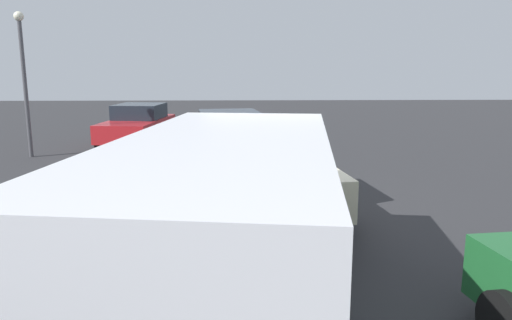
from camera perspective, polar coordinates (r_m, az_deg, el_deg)
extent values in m
plane|color=#2D2D30|center=(9.58, 1.80, -5.28)|extent=(60.00, 60.00, 0.00)
cube|color=beige|center=(9.42, 1.83, -1.62)|extent=(4.77, 2.43, 0.69)
cube|color=#1E2833|center=(9.52, 1.60, 2.08)|extent=(2.16, 1.94, 0.47)
cylinder|color=black|center=(8.41, 10.04, -5.45)|extent=(0.68, 0.31, 0.66)
cylinder|color=black|center=(8.00, -2.89, -6.16)|extent=(0.68, 0.31, 0.66)
cylinder|color=black|center=(11.04, 5.20, -1.35)|extent=(0.68, 0.31, 0.66)
cylinder|color=black|center=(10.73, -4.60, -1.71)|extent=(0.68, 0.31, 0.66)
ellipsoid|color=black|center=(8.05, -2.94, -2.71)|extent=(0.20, 0.05, 0.10)
ellipsoid|color=black|center=(10.90, -4.62, -0.64)|extent=(0.14, 0.04, 0.15)
ellipsoid|color=black|center=(10.70, 5.53, -0.12)|extent=(0.11, 0.03, 0.14)
ellipsoid|color=black|center=(10.75, 5.48, -0.76)|extent=(0.16, 0.04, 0.08)
ellipsoid|color=black|center=(9.08, -3.62, -3.11)|extent=(0.18, 0.04, 0.10)
ellipsoid|color=black|center=(9.19, -3.71, -2.66)|extent=(0.18, 0.04, 0.11)
ellipsoid|color=black|center=(10.12, -4.27, -0.66)|extent=(0.11, 0.03, 0.11)
ellipsoid|color=black|center=(10.15, 6.36, -0.74)|extent=(0.18, 0.04, 0.08)
ellipsoid|color=black|center=(9.26, 7.92, -1.04)|extent=(0.18, 0.04, 0.15)
ellipsoid|color=black|center=(8.32, 10.02, -3.60)|extent=(0.19, 0.05, 0.15)
ellipsoid|color=black|center=(8.75, 9.05, -3.58)|extent=(0.19, 0.04, 0.10)
ellipsoid|color=black|center=(9.16, 8.17, -2.64)|extent=(0.18, 0.04, 0.12)
sphere|color=silver|center=(7.78, 9.19, -1.55)|extent=(0.08, 0.08, 0.08)
sphere|color=#51381E|center=(7.85, 3.38, -1.27)|extent=(0.10, 0.10, 0.10)
sphere|color=#A87A38|center=(7.15, 0.38, -2.58)|extent=(0.07, 0.07, 0.07)
cylinder|color=tan|center=(7.54, 7.27, -1.81)|extent=(0.07, 0.07, 0.11)
sphere|color=#A87A38|center=(7.60, 9.28, -1.86)|extent=(0.09, 0.09, 0.09)
cylinder|color=silver|center=(7.42, 6.00, -2.01)|extent=(0.07, 0.07, 0.10)
cone|color=#51381E|center=(7.69, -0.90, -1.48)|extent=(0.07, 0.07, 0.11)
cylinder|color=black|center=(8.03, 6.81, -1.15)|extent=(0.13, 0.13, 0.07)
cylinder|color=black|center=(8.12, 0.78, -0.85)|extent=(0.06, 0.06, 0.09)
cone|color=orange|center=(7.43, 8.30, -2.22)|extent=(0.08, 0.08, 0.06)
sphere|color=#A87A38|center=(7.92, 0.56, -1.18)|extent=(0.08, 0.08, 0.08)
cone|color=#A87A38|center=(7.66, 5.10, -1.74)|extent=(0.06, 0.06, 0.06)
cylinder|color=silver|center=(9.38, -1.05, 3.68)|extent=(0.07, 0.07, 0.09)
cylinder|color=black|center=(9.48, 5.11, 3.70)|extent=(0.07, 0.07, 0.08)
cylinder|color=silver|center=(9.07, -0.75, 3.43)|extent=(0.06, 0.06, 0.09)
cone|color=orange|center=(8.89, -1.47, 3.29)|extent=(0.09, 0.09, 0.10)
cylinder|color=tan|center=(9.31, 1.52, 3.51)|extent=(0.09, 0.09, 0.06)
cone|color=#D8BC7F|center=(9.06, 5.41, 3.96)|extent=(0.20, 0.20, 0.28)
cone|color=#D8BC7F|center=(8.85, -0.96, 3.84)|extent=(0.20, 0.20, 0.28)
cube|color=silver|center=(4.97, -3.69, -7.06)|extent=(5.44, 2.75, 1.70)
cube|color=#1E2833|center=(6.64, -1.07, 0.62)|extent=(0.37, 1.82, 0.61)
cylinder|color=black|center=(6.90, -10.16, -8.91)|extent=(0.75, 0.34, 0.72)
cylinder|color=black|center=(6.65, 7.90, -9.64)|extent=(0.75, 0.34, 0.72)
cube|color=white|center=(13.05, -2.90, 1.84)|extent=(4.65, 2.40, 0.67)
cube|color=#1E2833|center=(13.32, -3.12, 4.64)|extent=(2.38, 1.93, 0.53)
cylinder|color=black|center=(11.91, 2.30, -0.46)|extent=(0.65, 0.31, 0.63)
cylinder|color=black|center=(11.67, -6.48, -0.76)|extent=(0.65, 0.31, 0.63)
cylinder|color=black|center=(14.57, -0.01, 1.68)|extent=(0.65, 0.31, 0.63)
cylinder|color=black|center=(14.37, -7.18, 1.46)|extent=(0.65, 0.31, 0.63)
cube|color=red|center=(17.39, -13.99, 3.75)|extent=(4.15, 2.15, 0.62)
cube|color=#1E2833|center=(17.60, -13.77, 5.70)|extent=(1.89, 1.75, 0.51)
cylinder|color=black|center=(15.99, -12.39, 2.26)|extent=(0.64, 0.29, 0.62)
cylinder|color=black|center=(16.59, -18.17, 2.27)|extent=(0.64, 0.29, 0.62)
cylinder|color=black|center=(18.34, -10.13, 3.45)|extent=(0.64, 0.29, 0.62)
cylinder|color=black|center=(18.86, -15.28, 3.44)|extent=(0.64, 0.29, 0.62)
cylinder|color=#4C4C51|center=(15.82, -25.91, 7.49)|extent=(0.12, 0.12, 4.01)
sphere|color=#EAE5C6|center=(15.87, -26.58, 15.16)|extent=(0.28, 0.28, 0.28)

